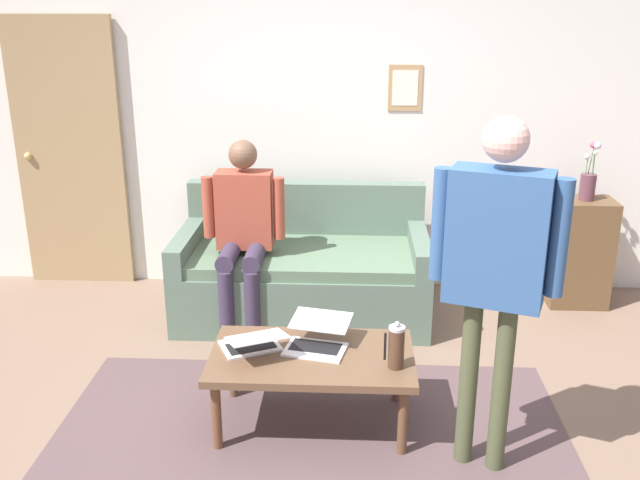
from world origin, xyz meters
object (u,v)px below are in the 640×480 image
laptop_center (253,343)px  person_standing (496,254)px  interior_door (70,155)px  french_press (396,347)px  side_shelf (579,252)px  person_seated (243,225)px  couch (303,272)px  flower_vase (588,182)px  coffee_table (312,362)px  laptop_left (317,339)px

laptop_center → person_standing: bearing=164.1°
interior_door → laptop_center: 2.60m
french_press → side_shelf: bearing=-128.7°
interior_door → person_seated: interior_door is taller
interior_door → side_shelf: (-3.82, 0.26, -0.63)m
side_shelf → interior_door: bearing=-3.9°
couch → flower_vase: (-2.01, -0.27, 0.62)m
person_seated → laptop_center: bearing=100.6°
person_standing → person_seated: (1.36, -1.48, -0.35)m
couch → french_press: couch is taller
couch → laptop_center: (0.16, 1.39, 0.15)m
side_shelf → person_standing: person_standing is taller
laptop_center → french_press: size_ratio=1.76×
couch → person_seated: 0.61m
coffee_table → laptop_left: laptop_left is taller
side_shelf → person_standing: bearing=62.5°
coffee_table → laptop_left: size_ratio=2.65×
laptop_center → person_seated: bearing=-79.4°
interior_door → side_shelf: size_ratio=2.58×
person_seated → person_standing: bearing=132.4°
laptop_left → person_standing: 1.09m
flower_vase → person_seated: 2.44m
coffee_table → side_shelf: size_ratio=1.32×
person_standing → person_seated: bearing=-47.6°
french_press → person_standing: 0.72m
interior_door → side_shelf: bearing=176.1°
interior_door → coffee_table: bearing=135.4°
couch → side_shelf: (-2.01, -0.27, 0.09)m
laptop_center → person_seated: (0.22, -1.16, 0.27)m
interior_door → laptop_left: (-1.99, 1.86, -0.57)m
couch → flower_vase: flower_vase is taller
couch → person_standing: bearing=119.7°
interior_door → laptop_left: interior_door is taller
flower_vase → person_seated: person_seated is taller
interior_door → flower_vase: 3.83m
person_standing → french_press: bearing=-24.9°
couch → person_seated: (0.38, 0.23, 0.42)m
interior_door → french_press: interior_door is taller
french_press → coffee_table: bearing=-15.2°
coffee_table → interior_door: bearing=-44.6°
laptop_center → side_shelf: side_shelf is taller
french_press → person_seated: (0.95, -1.30, 0.21)m
laptop_center → person_standing: person_standing is taller
laptop_left → person_seated: person_seated is taller
coffee_table → side_shelf: 2.50m
laptop_center → flower_vase: (-2.17, -1.65, 0.47)m
french_press → flower_vase: (-1.44, -1.79, 0.40)m
laptop_center → french_press: french_press is taller
couch → laptop_center: size_ratio=3.95×
coffee_table → couch: bearing=-84.1°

